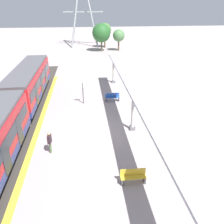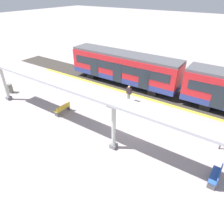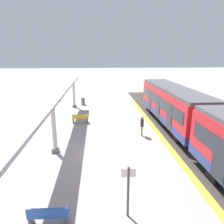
{
  "view_description": "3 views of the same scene",
  "coord_description": "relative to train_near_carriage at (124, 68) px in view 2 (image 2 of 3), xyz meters",
  "views": [
    {
      "loc": [
        0.13,
        -16.5,
        9.58
      ],
      "look_at": [
        2.04,
        -0.41,
        1.89
      ],
      "focal_mm": 37.25,
      "sensor_mm": 36.0,
      "label": 1
    },
    {
      "loc": [
        12.47,
        5.79,
        9.4
      ],
      "look_at": [
        1.52,
        -1.71,
        1.13
      ],
      "focal_mm": 32.28,
      "sensor_mm": 36.0,
      "label": 2
    },
    {
      "loc": [
        0.94,
        13.04,
        6.3
      ],
      "look_at": [
        -0.11,
        -1.88,
        2.19
      ],
      "focal_mm": 33.85,
      "sensor_mm": 36.0,
      "label": 3
    }
  ],
  "objects": [
    {
      "name": "ground_plane",
      "position": [
        5.82,
        5.18,
        -1.83
      ],
      "size": [
        176.0,
        176.0,
        0.0
      ],
      "primitive_type": "plane",
      "color": "#A59897"
    },
    {
      "name": "tactile_edge_strip",
      "position": [
        1.81,
        5.18,
        -1.83
      ],
      "size": [
        0.44,
        32.39,
        0.01
      ],
      "primitive_type": "cube",
      "color": "gold",
      "rests_on": "ground"
    },
    {
      "name": "trackbed",
      "position": [
        -0.01,
        5.18,
        -1.83
      ],
      "size": [
        3.2,
        44.39,
        0.01
      ],
      "primitive_type": "cube",
      "color": "#38332D",
      "rests_on": "ground"
    },
    {
      "name": "train_near_carriage",
      "position": [
        0.0,
        0.0,
        0.0
      ],
      "size": [
        2.65,
        12.49,
        3.48
      ],
      "color": "red",
      "rests_on": "ground"
    },
    {
      "name": "canopy_pillar_nearest",
      "position": [
        9.6,
        -7.23,
        -0.02
      ],
      "size": [
        1.1,
        0.44,
        3.57
      ],
      "color": "slate",
      "rests_on": "ground"
    },
    {
      "name": "canopy_pillar_second",
      "position": [
        9.6,
        5.15,
        -0.02
      ],
      "size": [
        1.1,
        0.44,
        3.57
      ],
      "color": "slate",
      "rests_on": "ground"
    },
    {
      "name": "canopy_beam",
      "position": [
        9.6,
        5.2,
        1.82
      ],
      "size": [
        1.2,
        25.66,
        0.16
      ],
      "primitive_type": "cube",
      "color": "#A8AAB2",
      "rests_on": "canopy_pillar_nearest"
    },
    {
      "name": "bench_near_end",
      "position": [
        8.69,
        11.46,
        -1.39
      ],
      "size": [
        1.51,
        0.47,
        0.86
      ],
      "color": "#2B56AC",
      "rests_on": "ground"
    },
    {
      "name": "bench_mid_platform",
      "position": [
        8.41,
        -0.97,
        -1.39
      ],
      "size": [
        1.5,
        0.46,
        0.86
      ],
      "color": "gold",
      "rests_on": "ground"
    },
    {
      "name": "trash_bin",
      "position": [
        8.61,
        -8.44,
        -1.36
      ],
      "size": [
        0.48,
        0.48,
        0.93
      ],
      "primitive_type": "cylinder",
      "color": "slate",
      "rests_on": "ground"
    },
    {
      "name": "passenger_waiting_near_edge",
      "position": [
        3.29,
        2.64,
        -0.81
      ],
      "size": [
        0.26,
        0.49,
        1.62
      ],
      "color": "#4C693F",
      "rests_on": "ground"
    }
  ]
}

